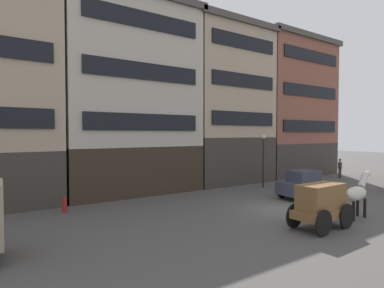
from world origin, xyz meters
name	(u,v)px	position (x,y,z in m)	size (l,w,h in m)	color
ground_plane	(285,210)	(0.00, 0.00, 0.00)	(120.00, 120.00, 0.00)	#4C4947
building_center_left	(128,96)	(-4.90, 10.17, 6.92)	(10.00, 5.96, 13.76)	#33281E
building_center_right	(222,104)	(3.91, 10.17, 6.86)	(8.32, 5.96, 13.63)	#38332D
building_far_right	(288,107)	(12.71, 10.17, 6.99)	(9.99, 5.96, 13.89)	#38332D
cargo_wagon	(321,203)	(-1.27, -3.08, 1.15)	(2.94, 1.58, 1.98)	brown
draft_horse	(357,193)	(1.68, -3.07, 1.27)	(2.35, 0.65, 2.30)	beige
sedan_dark	(304,184)	(3.63, 1.40, 0.91)	(3.82, 2.11, 1.83)	#333847
pedestrian_officer	(340,167)	(14.59, 5.48, 0.98)	(0.38, 0.38, 1.79)	#38332D
streetlamp_curbside	(263,153)	(4.46, 5.78, 2.67)	(0.32, 0.32, 4.12)	black
fire_hydrant_curbside	(65,205)	(-10.19, 6.18, 0.43)	(0.24, 0.24, 0.83)	maroon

